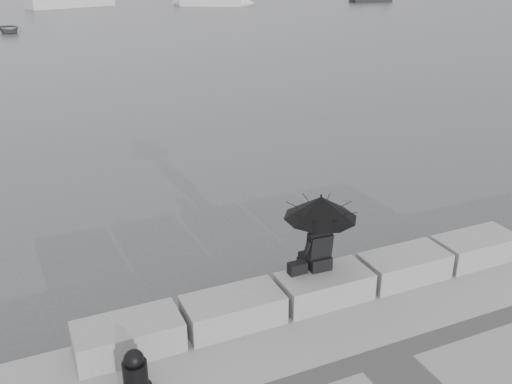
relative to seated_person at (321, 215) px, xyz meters
name	(u,v)px	position (x,y,z in m)	size (l,w,h in m)	color
ground	(310,309)	(0.00, 0.21, -2.02)	(360.00, 360.00, 0.00)	#444649
stone_block_far_left	(128,337)	(-3.40, -0.24, -1.27)	(1.60, 0.80, 0.50)	gray
stone_block_left	(233,310)	(-1.70, -0.24, -1.27)	(1.60, 0.80, 0.50)	gray
stone_block_centre	(324,287)	(0.00, -0.24, -1.27)	(1.60, 0.80, 0.50)	gray
stone_block_right	(404,266)	(1.70, -0.24, -1.27)	(1.60, 0.80, 0.50)	gray
stone_block_far_right	(475,248)	(3.40, -0.24, -1.27)	(1.60, 0.80, 0.50)	gray
seated_person	(321,215)	(0.00, 0.00, 0.00)	(1.25, 1.25, 1.39)	black
bag	(297,268)	(-0.42, -0.01, -0.92)	(0.32, 0.18, 0.20)	black
mooring_bollard	(135,374)	(-3.50, -1.14, -1.23)	(0.43, 0.43, 0.68)	black
sailboat_right	(212,1)	(19.95, 60.28, -1.49)	(7.52, 5.79, 12.90)	silver
small_motorboat	(371,0)	(40.45, 56.85, -1.70)	(5.58, 1.79, 1.10)	black
dinghy	(8,29)	(-3.39, 44.08, -1.73)	(3.42, 1.45, 0.58)	gray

